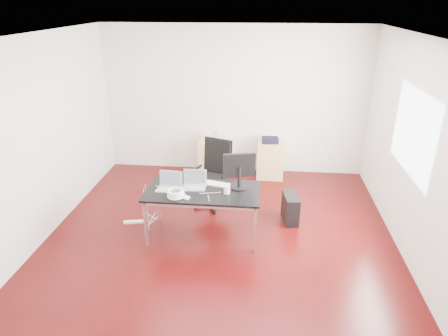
# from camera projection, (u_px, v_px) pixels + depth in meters

# --- Properties ---
(room_shell) EXTENTS (5.00, 5.00, 5.00)m
(room_shell) POSITION_uv_depth(u_px,v_px,m) (223.00, 146.00, 5.28)
(room_shell) COLOR #340506
(room_shell) RESTS_ON ground
(desk) EXTENTS (1.60, 0.80, 0.73)m
(desk) POSITION_uv_depth(u_px,v_px,m) (203.00, 194.00, 5.60)
(desk) COLOR black
(desk) RESTS_ON ground
(office_chair) EXTENTS (0.61, 0.63, 1.08)m
(office_chair) POSITION_uv_depth(u_px,v_px,m) (214.00, 170.00, 6.54)
(office_chair) COLOR black
(office_chair) RESTS_ON ground
(filing_cabinet_left) EXTENTS (0.50, 0.50, 0.70)m
(filing_cabinet_left) POSITION_uv_depth(u_px,v_px,m) (212.00, 157.00, 7.78)
(filing_cabinet_left) COLOR tan
(filing_cabinet_left) RESTS_ON ground
(filing_cabinet_right) EXTENTS (0.50, 0.50, 0.70)m
(filing_cabinet_right) POSITION_uv_depth(u_px,v_px,m) (270.00, 159.00, 7.67)
(filing_cabinet_right) COLOR tan
(filing_cabinet_right) RESTS_ON ground
(pc_tower) EXTENTS (0.27, 0.48, 0.44)m
(pc_tower) POSITION_uv_depth(u_px,v_px,m) (290.00, 208.00, 6.16)
(pc_tower) COLOR black
(pc_tower) RESTS_ON ground
(wastebasket) EXTENTS (0.26, 0.26, 0.28)m
(wastebasket) POSITION_uv_depth(u_px,v_px,m) (235.00, 167.00, 7.84)
(wastebasket) COLOR black
(wastebasket) RESTS_ON ground
(power_strip) EXTENTS (0.31, 0.12, 0.04)m
(power_strip) POSITION_uv_depth(u_px,v_px,m) (134.00, 222.00, 6.17)
(power_strip) COLOR white
(power_strip) RESTS_ON ground
(laptop_left) EXTENTS (0.35, 0.28, 0.23)m
(laptop_left) POSITION_uv_depth(u_px,v_px,m) (169.00, 185.00, 5.61)
(laptop_left) COLOR silver
(laptop_left) RESTS_ON desk
(laptop_right) EXTENTS (0.34, 0.26, 0.23)m
(laptop_right) POSITION_uv_depth(u_px,v_px,m) (194.00, 183.00, 5.66)
(laptop_right) COLOR silver
(laptop_right) RESTS_ON desk
(monitor) EXTENTS (0.45, 0.26, 0.51)m
(monitor) POSITION_uv_depth(u_px,v_px,m) (239.00, 169.00, 5.56)
(monitor) COLOR black
(monitor) RESTS_ON desk
(keyboard) EXTENTS (0.46, 0.25, 0.02)m
(keyboard) POSITION_uv_depth(u_px,v_px,m) (215.00, 184.00, 5.75)
(keyboard) COLOR white
(keyboard) RESTS_ON desk
(cup_white) EXTENTS (0.10, 0.10, 0.12)m
(cup_white) POSITION_uv_depth(u_px,v_px,m) (227.00, 190.00, 5.47)
(cup_white) COLOR white
(cup_white) RESTS_ON desk
(cup_brown) EXTENTS (0.08, 0.08, 0.10)m
(cup_brown) POSITION_uv_depth(u_px,v_px,m) (228.00, 189.00, 5.50)
(cup_brown) COLOR #50251B
(cup_brown) RESTS_ON desk
(cable_coil) EXTENTS (0.24, 0.24, 0.11)m
(cable_coil) POSITION_uv_depth(u_px,v_px,m) (176.00, 194.00, 5.37)
(cable_coil) COLOR white
(cable_coil) RESTS_ON desk
(power_adapter) EXTENTS (0.09, 0.09, 0.03)m
(power_adapter) POSITION_uv_depth(u_px,v_px,m) (186.00, 198.00, 5.34)
(power_adapter) COLOR white
(power_adapter) RESTS_ON desk
(speaker) EXTENTS (0.10, 0.09, 0.18)m
(speaker) POSITION_uv_depth(u_px,v_px,m) (215.00, 136.00, 7.60)
(speaker) COLOR #9E9E9E
(speaker) RESTS_ON filing_cabinet_left
(navy_garment) EXTENTS (0.32, 0.26, 0.09)m
(navy_garment) POSITION_uv_depth(u_px,v_px,m) (270.00, 140.00, 7.49)
(navy_garment) COLOR black
(navy_garment) RESTS_ON filing_cabinet_right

